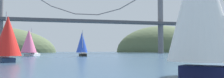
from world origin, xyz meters
TOP-DOWN VIEW (x-y plane):
  - ground_plane at (0.00, 0.00)m, footprint 360.00×360.00m
  - headland_right at (60.00, 135.00)m, footprint 67.65×44.00m
  - suspension_bridge at (0.00, 95.00)m, footprint 113.90×6.00m
  - sailboat_pink_spinnaker at (-22.20, 51.70)m, footprint 6.00×7.61m
  - sailboat_white_mainsail at (-5.53, -5.50)m, footprint 7.65×8.17m
  - sailboat_red_spinnaker at (-22.06, 18.59)m, footprint 5.29×7.79m
  - sailboat_blue_spinnaker at (-7.43, 49.05)m, footprint 3.41×6.28m
  - channel_buoy at (19.71, 37.21)m, footprint 1.10×1.10m

SIDE VIEW (x-z plane):
  - ground_plane at x=0.00m, z-range 0.00..0.00m
  - headland_right at x=60.00m, z-range -18.64..18.64m
  - channel_buoy at x=19.71m, z-range -0.95..1.69m
  - sailboat_red_spinnaker at x=-22.06m, z-range -0.24..7.51m
  - sailboat_blue_spinnaker at x=-7.43m, z-range -0.02..7.41m
  - sailboat_pink_spinnaker at x=-22.20m, z-range -0.02..8.21m
  - sailboat_white_mainsail at x=-5.53m, z-range 0.13..10.21m
  - suspension_bridge at x=0.00m, z-range -2.14..36.97m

